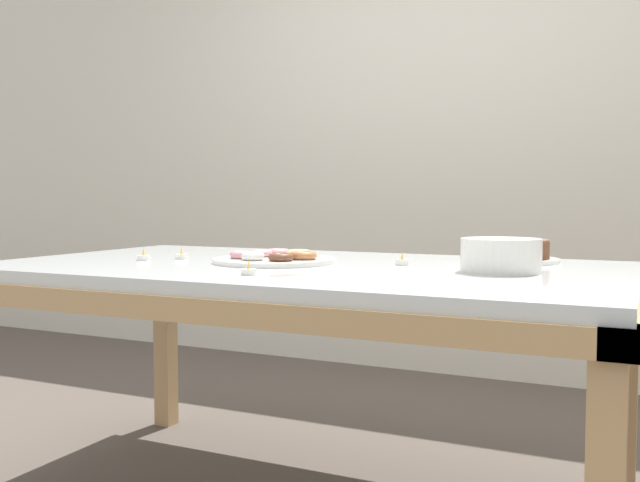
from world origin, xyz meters
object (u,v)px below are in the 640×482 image
at_px(cake_chocolate_round, 513,252).
at_px(plate_stack, 501,255).
at_px(tealight_right_edge, 249,271).
at_px(tealight_centre, 144,257).
at_px(pastry_platter, 275,259).
at_px(tealight_left_edge, 182,256).
at_px(tealight_near_front, 402,262).

relative_size(cake_chocolate_round, plate_stack, 1.33).
height_order(tealight_right_edge, tealight_centre, same).
relative_size(pastry_platter, tealight_left_edge, 9.34).
bearing_deg(pastry_platter, tealight_near_front, 14.88).
xyz_separation_m(plate_stack, tealight_centre, (-1.09, -0.11, -0.03)).
bearing_deg(tealight_near_front, tealight_centre, -165.59).
xyz_separation_m(pastry_platter, tealight_centre, (-0.41, -0.10, -0.00)).
height_order(plate_stack, tealight_near_front, plate_stack).
relative_size(cake_chocolate_round, tealight_near_front, 6.98).
bearing_deg(plate_stack, tealight_centre, -173.98).
bearing_deg(tealight_centre, tealight_right_edge, -23.33).
distance_m(cake_chocolate_round, pastry_platter, 0.73).
height_order(cake_chocolate_round, pastry_platter, cake_chocolate_round).
bearing_deg(tealight_centre, tealight_left_edge, 50.85).
xyz_separation_m(tealight_right_edge, tealight_near_front, (0.27, 0.43, 0.00)).
xyz_separation_m(plate_stack, tealight_right_edge, (-0.57, -0.34, -0.03)).
distance_m(tealight_right_edge, tealight_near_front, 0.50).
distance_m(plate_stack, tealight_left_edge, 1.01).
distance_m(tealight_right_edge, tealight_left_edge, 0.54).
bearing_deg(tealight_centre, cake_chocolate_round, 22.73).
relative_size(tealight_left_edge, tealight_near_front, 1.00).
bearing_deg(tealight_near_front, pastry_platter, -165.12).
xyz_separation_m(pastry_platter, tealight_left_edge, (-0.34, -0.01, -0.00)).
bearing_deg(tealight_right_edge, tealight_near_front, 57.88).
height_order(tealight_left_edge, tealight_near_front, same).
relative_size(plate_stack, tealight_near_front, 5.25).
distance_m(cake_chocolate_round, tealight_near_front, 0.37).
distance_m(cake_chocolate_round, tealight_right_edge, 0.86).
relative_size(tealight_right_edge, tealight_centre, 1.00).
height_order(cake_chocolate_round, tealight_centre, cake_chocolate_round).
height_order(tealight_left_edge, tealight_centre, same).
height_order(pastry_platter, tealight_centre, same).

